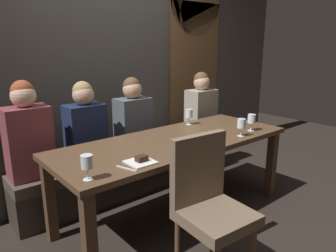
{
  "coord_description": "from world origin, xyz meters",
  "views": [
    {
      "loc": [
        -1.77,
        -2.02,
        1.57
      ],
      "look_at": [
        0.01,
        0.11,
        0.84
      ],
      "focal_mm": 33.73,
      "sensor_mm": 36.0,
      "label": 1
    }
  ],
  "objects_px": {
    "chair_near_side": "(208,199)",
    "wine_glass_near_right": "(189,114)",
    "banquette_bench": "(133,170)",
    "fork_on_table": "(126,168)",
    "diner_bearded": "(85,124)",
    "diner_far_end": "(133,116)",
    "wine_glass_center_back": "(241,124)",
    "wine_glass_center_front": "(87,163)",
    "diner_near_end": "(201,105)",
    "espresso_cup": "(200,144)",
    "dining_table": "(175,149)",
    "diner_redhead": "(28,133)",
    "dessert_plate": "(141,161)",
    "wine_glass_far_left": "(252,119)"
  },
  "relations": [
    {
      "from": "dining_table",
      "to": "fork_on_table",
      "type": "relative_size",
      "value": 12.94
    },
    {
      "from": "diner_far_end",
      "to": "fork_on_table",
      "type": "height_order",
      "value": "diner_far_end"
    },
    {
      "from": "wine_glass_far_left",
      "to": "espresso_cup",
      "type": "xyz_separation_m",
      "value": [
        -0.74,
        -0.03,
        -0.09
      ]
    },
    {
      "from": "diner_far_end",
      "to": "wine_glass_far_left",
      "type": "distance_m",
      "value": 1.22
    },
    {
      "from": "diner_near_end",
      "to": "wine_glass_center_back",
      "type": "relative_size",
      "value": 4.77
    },
    {
      "from": "wine_glass_center_back",
      "to": "wine_glass_far_left",
      "type": "xyz_separation_m",
      "value": [
        0.23,
        0.05,
        0.0
      ]
    },
    {
      "from": "chair_near_side",
      "to": "diner_bearded",
      "type": "xyz_separation_m",
      "value": [
        -0.17,
        1.44,
        0.26
      ]
    },
    {
      "from": "dining_table",
      "to": "espresso_cup",
      "type": "relative_size",
      "value": 18.33
    },
    {
      "from": "wine_glass_center_front",
      "to": "fork_on_table",
      "type": "bearing_deg",
      "value": -0.72
    },
    {
      "from": "chair_near_side",
      "to": "wine_glass_center_back",
      "type": "relative_size",
      "value": 5.98
    },
    {
      "from": "wine_glass_far_left",
      "to": "fork_on_table",
      "type": "bearing_deg",
      "value": -178.36
    },
    {
      "from": "diner_far_end",
      "to": "wine_glass_center_back",
      "type": "distance_m",
      "value": 1.15
    },
    {
      "from": "banquette_bench",
      "to": "diner_far_end",
      "type": "relative_size",
      "value": 3.2
    },
    {
      "from": "diner_far_end",
      "to": "dessert_plate",
      "type": "distance_m",
      "value": 1.16
    },
    {
      "from": "wine_glass_center_back",
      "to": "dessert_plate",
      "type": "bearing_deg",
      "value": 177.67
    },
    {
      "from": "dining_table",
      "to": "wine_glass_near_right",
      "type": "distance_m",
      "value": 0.59
    },
    {
      "from": "diner_near_end",
      "to": "dessert_plate",
      "type": "relative_size",
      "value": 4.12
    },
    {
      "from": "diner_bearded",
      "to": "wine_glass_far_left",
      "type": "distance_m",
      "value": 1.6
    },
    {
      "from": "diner_near_end",
      "to": "espresso_cup",
      "type": "xyz_separation_m",
      "value": [
        -1.01,
        -0.97,
        -0.05
      ]
    },
    {
      "from": "diner_redhead",
      "to": "wine_glass_near_right",
      "type": "relative_size",
      "value": 5.08
    },
    {
      "from": "banquette_bench",
      "to": "wine_glass_center_front",
      "type": "distance_m",
      "value": 1.54
    },
    {
      "from": "dining_table",
      "to": "diner_near_end",
      "type": "distance_m",
      "value": 1.25
    },
    {
      "from": "banquette_bench",
      "to": "espresso_cup",
      "type": "xyz_separation_m",
      "value": [
        0.02,
        -0.99,
        0.54
      ]
    },
    {
      "from": "chair_near_side",
      "to": "wine_glass_center_back",
      "type": "distance_m",
      "value": 1.0
    },
    {
      "from": "chair_near_side",
      "to": "wine_glass_near_right",
      "type": "xyz_separation_m",
      "value": [
        0.79,
        1.03,
        0.29
      ]
    },
    {
      "from": "chair_near_side",
      "to": "wine_glass_far_left",
      "type": "height_order",
      "value": "chair_near_side"
    },
    {
      "from": "diner_bearded",
      "to": "dessert_plate",
      "type": "height_order",
      "value": "diner_bearded"
    },
    {
      "from": "diner_bearded",
      "to": "espresso_cup",
      "type": "bearing_deg",
      "value": -62.61
    },
    {
      "from": "diner_bearded",
      "to": "espresso_cup",
      "type": "xyz_separation_m",
      "value": [
        0.52,
        -1.01,
        -0.05
      ]
    },
    {
      "from": "diner_redhead",
      "to": "wine_glass_far_left",
      "type": "distance_m",
      "value": 2.03
    },
    {
      "from": "fork_on_table",
      "to": "diner_redhead",
      "type": "bearing_deg",
      "value": 91.51
    },
    {
      "from": "banquette_bench",
      "to": "wine_glass_near_right",
      "type": "height_order",
      "value": "wine_glass_near_right"
    },
    {
      "from": "wine_glass_center_front",
      "to": "wine_glass_far_left",
      "type": "height_order",
      "value": "same"
    },
    {
      "from": "wine_glass_far_left",
      "to": "diner_redhead",
      "type": "bearing_deg",
      "value": 152.46
    },
    {
      "from": "wine_glass_center_front",
      "to": "espresso_cup",
      "type": "relative_size",
      "value": 1.37
    },
    {
      "from": "diner_redhead",
      "to": "wine_glass_center_front",
      "type": "xyz_separation_m",
      "value": [
        0.06,
        -0.98,
        0.01
      ]
    },
    {
      "from": "diner_bearded",
      "to": "wine_glass_near_right",
      "type": "distance_m",
      "value": 1.05
    },
    {
      "from": "diner_far_end",
      "to": "wine_glass_center_front",
      "type": "xyz_separation_m",
      "value": [
        -1.02,
        -1.02,
        0.03
      ]
    },
    {
      "from": "diner_far_end",
      "to": "wine_glass_near_right",
      "type": "bearing_deg",
      "value": -44.74
    },
    {
      "from": "dining_table",
      "to": "diner_redhead",
      "type": "xyz_separation_m",
      "value": [
        -1.05,
        0.68,
        0.19
      ]
    },
    {
      "from": "diner_near_end",
      "to": "wine_glass_center_back",
      "type": "bearing_deg",
      "value": -116.68
    },
    {
      "from": "banquette_bench",
      "to": "dessert_plate",
      "type": "height_order",
      "value": "dessert_plate"
    },
    {
      "from": "chair_near_side",
      "to": "wine_glass_center_front",
      "type": "height_order",
      "value": "chair_near_side"
    },
    {
      "from": "diner_near_end",
      "to": "fork_on_table",
      "type": "bearing_deg",
      "value": -150.41
    },
    {
      "from": "diner_bearded",
      "to": "fork_on_table",
      "type": "xyz_separation_m",
      "value": [
        -0.2,
        -1.03,
        -0.08
      ]
    },
    {
      "from": "wine_glass_center_front",
      "to": "wine_glass_far_left",
      "type": "xyz_separation_m",
      "value": [
        1.74,
        0.04,
        0.0
      ]
    },
    {
      "from": "banquette_bench",
      "to": "fork_on_table",
      "type": "xyz_separation_m",
      "value": [
        -0.71,
        -1.0,
        0.51
      ]
    },
    {
      "from": "banquette_bench",
      "to": "wine_glass_center_back",
      "type": "relative_size",
      "value": 15.24
    },
    {
      "from": "espresso_cup",
      "to": "wine_glass_center_front",
      "type": "bearing_deg",
      "value": -179.51
    },
    {
      "from": "chair_near_side",
      "to": "espresso_cup",
      "type": "distance_m",
      "value": 0.59
    }
  ]
}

